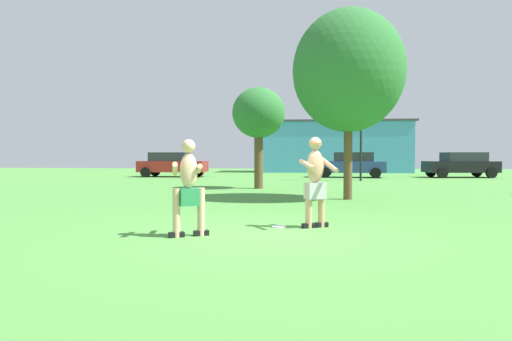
{
  "coord_description": "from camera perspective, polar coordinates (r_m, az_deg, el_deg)",
  "views": [
    {
      "loc": [
        0.52,
        -7.85,
        1.39
      ],
      "look_at": [
        -0.31,
        0.41,
        1.11
      ],
      "focal_mm": 32.05,
      "sensor_mm": 36.0,
      "label": 1
    }
  ],
  "objects": [
    {
      "name": "player_in_green",
      "position": [
        7.87,
        -8.41,
        -1.91
      ],
      "size": [
        0.68,
        0.78,
        1.66
      ],
      "color": "black",
      "rests_on": "ground_plane"
    },
    {
      "name": "frisbee",
      "position": [
        8.87,
        2.9,
        -7.01
      ],
      "size": [
        0.29,
        0.29,
        0.03
      ],
      "primitive_type": "cylinder",
      "color": "white",
      "rests_on": "ground_plane"
    },
    {
      "name": "car_blue_near_post",
      "position": [
        29.38,
        11.79,
        0.76
      ],
      "size": [
        4.46,
        2.39,
        1.58
      ],
      "color": "#2D478C",
      "rests_on": "ground_plane"
    },
    {
      "name": "outbuilding_behind_lot",
      "position": [
        38.75,
        9.43,
        2.96
      ],
      "size": [
        13.01,
        4.6,
        4.24
      ],
      "color": "#4C9ED1",
      "rests_on": "ground_plane"
    },
    {
      "name": "ground_plane",
      "position": [
        7.99,
        1.95,
        -8.09
      ],
      "size": [
        80.0,
        80.0,
        0.0
      ],
      "primitive_type": "plane",
      "color": "#4C8E3D"
    },
    {
      "name": "car_red_mid_lot",
      "position": [
        30.04,
        -10.43,
        0.79
      ],
      "size": [
        4.34,
        2.1,
        1.58
      ],
      "color": "maroon",
      "rests_on": "ground_plane"
    },
    {
      "name": "car_black_far_end",
      "position": [
        31.44,
        24.22,
        0.7
      ],
      "size": [
        4.48,
        2.42,
        1.58
      ],
      "color": "black",
      "rests_on": "ground_plane"
    },
    {
      "name": "tree_behind_players",
      "position": [
        14.87,
        11.48,
        12.07
      ],
      "size": [
        3.49,
        3.49,
        5.94
      ],
      "color": "brown",
      "rests_on": "ground_plane"
    },
    {
      "name": "tree_right_field",
      "position": [
        19.17,
        0.33,
        7.05
      ],
      "size": [
        2.2,
        2.2,
        4.22
      ],
      "color": "brown",
      "rests_on": "ground_plane"
    },
    {
      "name": "lamp_post",
      "position": [
        25.49,
        12.98,
        6.2
      ],
      "size": [
        0.6,
        0.24,
        5.37
      ],
      "color": "black",
      "rests_on": "ground_plane"
    },
    {
      "name": "player_with_cap",
      "position": [
        8.8,
        7.42,
        -0.85
      ],
      "size": [
        0.75,
        0.8,
        1.75
      ],
      "color": "black",
      "rests_on": "ground_plane"
    }
  ]
}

